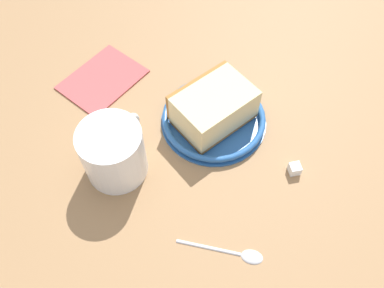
# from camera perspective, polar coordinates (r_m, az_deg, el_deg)

# --- Properties ---
(ground_plane) EXTENTS (1.58, 1.58, 0.03)m
(ground_plane) POSITION_cam_1_polar(r_m,az_deg,el_deg) (0.64, 2.87, -2.14)
(ground_plane) COLOR #936D47
(small_plate) EXTENTS (0.17, 0.17, 0.02)m
(small_plate) POSITION_cam_1_polar(r_m,az_deg,el_deg) (0.66, 3.08, 3.59)
(small_plate) COLOR #26599E
(small_plate) RESTS_ON ground_plane
(cake_slice) EXTENTS (0.15, 0.14, 0.06)m
(cake_slice) POSITION_cam_1_polar(r_m,az_deg,el_deg) (0.63, 3.03, 5.26)
(cake_slice) COLOR #9E662D
(cake_slice) RESTS_ON small_plate
(tea_mug) EXTENTS (0.12, 0.09, 0.09)m
(tea_mug) POSITION_cam_1_polar(r_m,az_deg,el_deg) (0.59, -10.98, -1.07)
(tea_mug) COLOR white
(tea_mug) RESTS_ON ground_plane
(teaspoon) EXTENTS (0.02, 0.12, 0.01)m
(teaspoon) POSITION_cam_1_polar(r_m,az_deg,el_deg) (0.56, 6.54, -15.07)
(teaspoon) COLOR silver
(teaspoon) RESTS_ON ground_plane
(folded_napkin) EXTENTS (0.16, 0.15, 0.01)m
(folded_napkin) POSITION_cam_1_polar(r_m,az_deg,el_deg) (0.73, -12.52, 8.97)
(folded_napkin) COLOR #B24C4C
(folded_napkin) RESTS_ON ground_plane
(sugar_cube) EXTENTS (0.02, 0.02, 0.02)m
(sugar_cube) POSITION_cam_1_polar(r_m,az_deg,el_deg) (0.62, 14.28, -3.40)
(sugar_cube) COLOR white
(sugar_cube) RESTS_ON ground_plane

